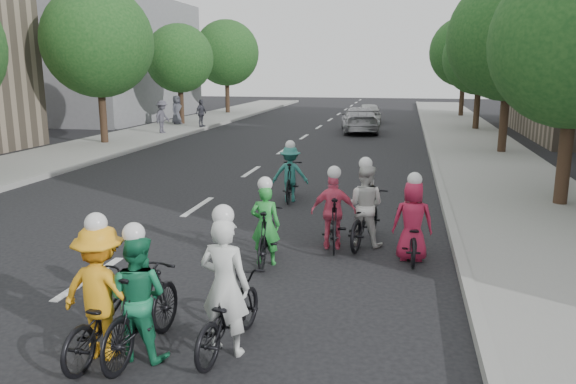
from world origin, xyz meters
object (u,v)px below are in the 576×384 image
(cyclist_3, at_px, (334,217))
(spectator_2, at_px, (177,110))
(cyclist_5, at_px, (266,232))
(follow_car_lead, at_px, (360,120))
(cyclist_1, at_px, (141,305))
(cyclist_0, at_px, (227,304))
(spectator_1, at_px, (201,113))
(spectator_0, at_px, (162,117))
(cyclist_4, at_px, (412,229))
(cyclist_7, at_px, (291,177))
(cyclist_2, at_px, (104,303))
(follow_car_trail, at_px, (369,112))
(cyclist_6, at_px, (364,214))

(cyclist_3, height_order, spectator_2, spectator_2)
(cyclist_5, xyz_separation_m, follow_car_lead, (-0.10, 21.35, 0.12))
(cyclist_1, distance_m, follow_car_lead, 24.86)
(cyclist_0, height_order, spectator_1, cyclist_0)
(spectator_0, bearing_deg, cyclist_4, -135.58)
(cyclist_1, distance_m, cyclist_7, 8.29)
(cyclist_2, xyz_separation_m, follow_car_trail, (1.06, 31.19, -0.03))
(spectator_1, height_order, spectator_2, spectator_2)
(follow_car_lead, distance_m, spectator_0, 10.45)
(cyclist_1, bearing_deg, cyclist_2, 14.04)
(cyclist_2, height_order, follow_car_trail, cyclist_2)
(cyclist_0, xyz_separation_m, cyclist_2, (-1.40, -0.40, 0.06))
(spectator_0, distance_m, spectator_2, 4.75)
(cyclist_7, height_order, spectator_2, spectator_2)
(cyclist_2, distance_m, cyclist_7, 8.38)
(spectator_2, bearing_deg, spectator_0, -150.32)
(cyclist_2, bearing_deg, cyclist_6, -114.04)
(cyclist_6, relative_size, spectator_2, 1.19)
(cyclist_3, relative_size, follow_car_trail, 0.48)
(cyclist_3, distance_m, follow_car_lead, 20.28)
(cyclist_2, distance_m, cyclist_4, 5.63)
(cyclist_2, height_order, spectator_2, spectator_2)
(cyclist_1, xyz_separation_m, cyclist_7, (0.13, 8.29, -0.02))
(spectator_2, bearing_deg, cyclist_3, -134.59)
(cyclist_7, height_order, spectator_1, spectator_1)
(cyclist_4, distance_m, cyclist_6, 1.15)
(cyclist_3, xyz_separation_m, cyclist_4, (1.47, -0.38, -0.05))
(follow_car_lead, bearing_deg, spectator_0, 12.59)
(cyclist_0, bearing_deg, follow_car_trail, -81.57)
(cyclist_0, distance_m, cyclist_6, 4.79)
(cyclist_0, relative_size, spectator_1, 1.19)
(spectator_1, bearing_deg, cyclist_5, -141.75)
(cyclist_0, bearing_deg, spectator_1, -61.12)
(cyclist_1, height_order, cyclist_7, cyclist_1)
(cyclist_3, bearing_deg, cyclist_6, -157.88)
(cyclist_2, relative_size, cyclist_3, 1.02)
(cyclist_3, bearing_deg, spectator_2, -68.14)
(follow_car_trail, height_order, spectator_0, spectator_0)
(cyclist_3, bearing_deg, cyclist_1, 61.61)
(cyclist_3, bearing_deg, spectator_0, -64.42)
(cyclist_0, height_order, spectator_2, cyclist_0)
(cyclist_3, distance_m, cyclist_6, 0.64)
(cyclist_0, xyz_separation_m, spectator_2, (-11.32, 25.47, 0.40))
(cyclist_2, distance_m, cyclist_5, 3.74)
(cyclist_6, distance_m, spectator_1, 22.15)
(cyclist_4, xyz_separation_m, spectator_1, (-11.50, 20.16, 0.37))
(cyclist_3, bearing_deg, spectator_1, -70.93)
(cyclist_0, height_order, cyclist_7, cyclist_0)
(follow_car_trail, relative_size, spectator_0, 2.21)
(cyclist_1, xyz_separation_m, follow_car_trail, (0.63, 31.12, -0.02))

